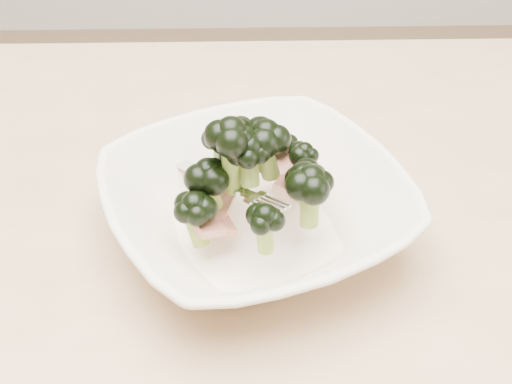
% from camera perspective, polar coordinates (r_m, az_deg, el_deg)
% --- Properties ---
extents(dining_table, '(1.20, 0.80, 0.75)m').
position_cam_1_polar(dining_table, '(0.70, -9.15, -10.83)').
color(dining_table, tan).
rests_on(dining_table, ground).
extents(broccoli_dish, '(0.34, 0.34, 0.13)m').
position_cam_1_polar(broccoli_dish, '(0.61, -0.13, -0.64)').
color(broccoli_dish, white).
rests_on(broccoli_dish, dining_table).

